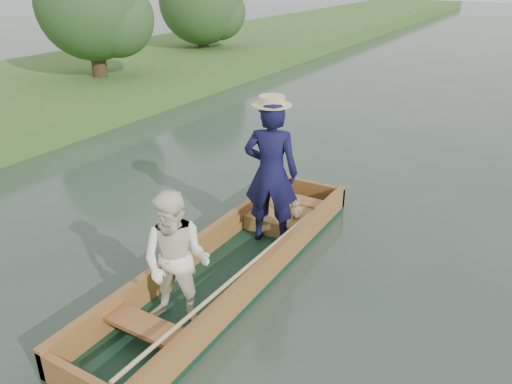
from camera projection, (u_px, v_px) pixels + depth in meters
The scene contains 3 objects.
ground at pixel (233, 275), 6.47m from camera, with size 120.00×120.00×0.00m, color #283D30.
trees_far at pixel (366, 14), 14.73m from camera, with size 22.81×9.62×4.25m.
punt at pixel (237, 228), 6.25m from camera, with size 1.12×5.00×2.14m.
Camera 1 is at (3.03, -4.54, 3.65)m, focal length 35.00 mm.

